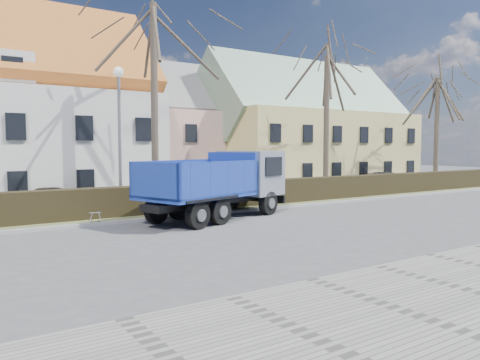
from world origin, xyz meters
TOP-DOWN VIEW (x-y plane):
  - ground at (0.00, 0.00)m, footprint 120.00×120.00m
  - curb_far at (0.00, 4.60)m, footprint 80.00×0.30m
  - grass_strip at (0.00, 6.20)m, footprint 80.00×3.00m
  - hedge at (0.00, 6.00)m, footprint 60.00×0.90m
  - building_pink at (4.00, 20.00)m, footprint 10.80×8.80m
  - building_yellow at (16.00, 17.00)m, footprint 18.80×10.80m
  - tree_1 at (-2.00, 8.50)m, footprint 9.20×9.20m
  - tree_2 at (10.00, 8.50)m, footprint 8.00×8.00m
  - tree_3 at (22.00, 8.50)m, footprint 7.60×7.60m
  - dump_truck at (-1.59, 3.40)m, footprint 8.10×5.14m
  - streetlight at (-4.37, 7.00)m, footprint 0.53×0.53m
  - cart_frame at (-6.40, 4.74)m, footprint 0.72×0.54m
  - parked_car_a at (-6.41, 10.85)m, footprint 3.64×1.96m
  - parked_car_b at (17.66, 9.57)m, footprint 4.60×3.28m

SIDE VIEW (x-z plane):
  - ground at x=0.00m, z-range 0.00..0.00m
  - grass_strip at x=0.00m, z-range 0.00..0.10m
  - curb_far at x=0.00m, z-range 0.00..0.12m
  - cart_frame at x=-6.40m, z-range 0.00..0.58m
  - parked_car_a at x=-6.41m, z-range 0.00..1.18m
  - parked_car_b at x=17.66m, z-range 0.00..1.24m
  - hedge at x=0.00m, z-range 0.00..1.30m
  - dump_truck at x=-1.59m, z-range 0.00..3.04m
  - streetlight at x=-4.37m, z-range 0.00..6.82m
  - building_pink at x=4.00m, z-range 0.00..8.00m
  - building_yellow at x=16.00m, z-range 0.00..8.50m
  - tree_3 at x=22.00m, z-range 0.00..10.45m
  - tree_2 at x=10.00m, z-range 0.00..11.00m
  - tree_1 at x=-2.00m, z-range 0.00..12.65m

